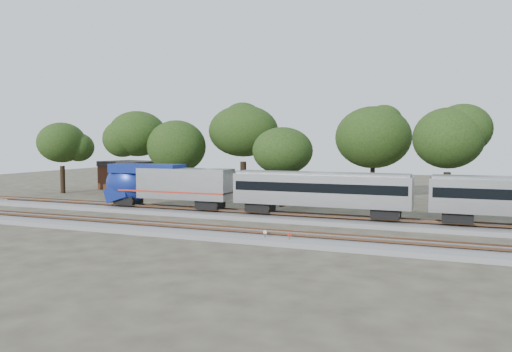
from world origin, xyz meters
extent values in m
plane|color=#383328|center=(0.00, 0.00, 0.00)|extent=(160.00, 160.00, 0.00)
cube|color=slate|center=(0.00, 6.00, 0.20)|extent=(160.00, 5.00, 0.40)
cube|color=brown|center=(0.00, 5.28, 0.66)|extent=(160.00, 0.08, 0.15)
cube|color=brown|center=(0.00, 6.72, 0.66)|extent=(160.00, 0.08, 0.15)
cube|color=slate|center=(0.00, -4.00, 0.20)|extent=(160.00, 5.00, 0.40)
cube|color=brown|center=(0.00, -4.72, 0.66)|extent=(160.00, 0.08, 0.15)
cube|color=brown|center=(0.00, -3.28, 0.66)|extent=(160.00, 0.08, 0.15)
cube|color=#B6B9BE|center=(-7.77, 6.00, 3.23)|extent=(10.40, 2.94, 3.24)
ellipsoid|color=navy|center=(-15.23, 6.00, 2.99)|extent=(5.30, 3.06, 4.51)
cube|color=navy|center=(-12.58, 6.00, 4.75)|extent=(8.34, 2.89, 0.98)
cube|color=black|center=(-14.74, 6.00, 3.97)|extent=(0.44, 2.26, 1.28)
cube|color=#A62719|center=(-8.94, 6.00, 2.40)|extent=(12.76, 2.98, 0.18)
cube|color=black|center=(-15.08, 6.00, 1.17)|extent=(2.55, 2.16, 0.88)
cube|color=black|center=(-4.77, 6.00, 1.17)|extent=(2.55, 2.16, 0.88)
cube|color=#B6B9BE|center=(7.07, 6.00, 3.09)|extent=(17.08, 2.94, 2.94)
cube|color=black|center=(7.07, 6.00, 3.38)|extent=(16.49, 2.99, 0.88)
cube|color=gray|center=(7.07, 6.00, 4.61)|extent=(16.68, 2.36, 0.34)
cube|color=black|center=(0.88, 6.00, 1.17)|extent=(2.55, 2.16, 0.88)
cube|color=black|center=(13.25, 6.00, 1.17)|extent=(2.55, 2.16, 0.88)
cube|color=black|center=(19.35, 6.00, 1.17)|extent=(2.55, 2.16, 0.88)
cylinder|color=#512D19|center=(7.59, -5.33, 0.40)|extent=(0.05, 0.05, 0.79)
cylinder|color=red|center=(7.59, -5.33, 0.75)|extent=(0.27, 0.12, 0.28)
cylinder|color=#512D19|center=(5.60, -5.23, 0.42)|extent=(0.06, 0.06, 0.83)
cylinder|color=silver|center=(5.60, -5.23, 0.79)|extent=(0.30, 0.08, 0.30)
cube|color=#512D19|center=(6.11, -5.94, 0.15)|extent=(0.51, 0.32, 0.30)
cube|color=brown|center=(-29.08, 26.50, 1.86)|extent=(10.51, 8.41, 3.72)
cube|color=black|center=(-29.08, 26.50, 4.14)|extent=(10.75, 8.65, 0.84)
cylinder|color=black|center=(-35.34, 17.75, 2.03)|extent=(0.70, 0.70, 4.07)
ellipsoid|color=black|center=(-35.34, 17.75, 7.56)|extent=(7.67, 7.67, 6.52)
cylinder|color=black|center=(-23.36, 19.77, 2.37)|extent=(0.70, 0.70, 4.75)
ellipsoid|color=black|center=(-23.36, 19.77, 8.82)|extent=(8.95, 8.95, 7.61)
cylinder|color=black|center=(-16.68, 19.33, 1.89)|extent=(0.70, 0.70, 3.78)
ellipsoid|color=black|center=(-16.68, 19.33, 7.01)|extent=(7.12, 7.12, 6.05)
cylinder|color=black|center=(-8.21, 22.93, 2.47)|extent=(0.70, 0.70, 4.93)
ellipsoid|color=black|center=(-8.21, 22.93, 9.16)|extent=(9.30, 9.30, 7.91)
cylinder|color=black|center=(0.10, 15.26, 1.78)|extent=(0.70, 0.70, 3.57)
ellipsoid|color=black|center=(0.10, 15.26, 6.62)|extent=(6.72, 6.72, 5.72)
cylinder|color=black|center=(8.98, 26.28, 2.22)|extent=(0.70, 0.70, 4.45)
ellipsoid|color=black|center=(8.98, 26.28, 8.26)|extent=(8.39, 8.39, 7.13)
cylinder|color=black|center=(18.30, 17.87, 2.18)|extent=(0.70, 0.70, 4.36)
ellipsoid|color=black|center=(18.30, 17.87, 8.09)|extent=(8.22, 8.22, 6.98)
camera|label=1|loc=(18.89, -40.61, 7.75)|focal=35.00mm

